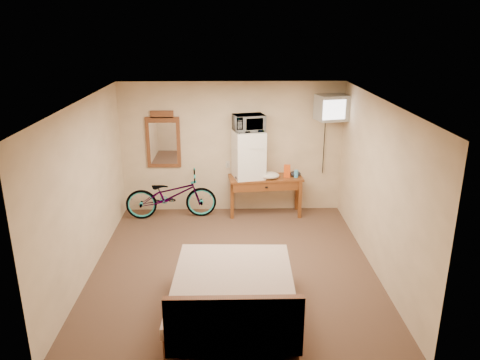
{
  "coord_description": "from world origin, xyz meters",
  "views": [
    {
      "loc": [
        -0.04,
        -6.32,
        3.51
      ],
      "look_at": [
        0.11,
        0.46,
        1.22
      ],
      "focal_mm": 35.0,
      "sensor_mm": 36.0,
      "label": 1
    }
  ],
  "objects_px": {
    "blue_cup": "(296,174)",
    "crt_television": "(332,108)",
    "wall_mirror": "(163,140)",
    "bicycle": "(171,195)",
    "desk": "(266,183)",
    "microwave": "(249,123)",
    "mini_fridge": "(249,154)",
    "bed": "(233,300)"
  },
  "relations": [
    {
      "from": "blue_cup",
      "to": "crt_television",
      "type": "bearing_deg",
      "value": 2.41
    },
    {
      "from": "wall_mirror",
      "to": "bicycle",
      "type": "xyz_separation_m",
      "value": [
        0.14,
        -0.36,
        -0.97
      ]
    },
    {
      "from": "desk",
      "to": "microwave",
      "type": "relative_size",
      "value": 2.59
    },
    {
      "from": "mini_fridge",
      "to": "bed",
      "type": "relative_size",
      "value": 0.44
    },
    {
      "from": "desk",
      "to": "wall_mirror",
      "type": "xyz_separation_m",
      "value": [
        -1.92,
        0.27,
        0.78
      ]
    },
    {
      "from": "mini_fridge",
      "to": "blue_cup",
      "type": "height_order",
      "value": "mini_fridge"
    },
    {
      "from": "blue_cup",
      "to": "crt_television",
      "type": "distance_m",
      "value": 1.38
    },
    {
      "from": "mini_fridge",
      "to": "wall_mirror",
      "type": "xyz_separation_m",
      "value": [
        -1.6,
        0.24,
        0.22
      ]
    },
    {
      "from": "wall_mirror",
      "to": "blue_cup",
      "type": "bearing_deg",
      "value": -6.34
    },
    {
      "from": "microwave",
      "to": "blue_cup",
      "type": "bearing_deg",
      "value": -16.29
    },
    {
      "from": "crt_television",
      "to": "bed",
      "type": "bearing_deg",
      "value": -118.07
    },
    {
      "from": "crt_television",
      "to": "wall_mirror",
      "type": "height_order",
      "value": "crt_television"
    },
    {
      "from": "bed",
      "to": "desk",
      "type": "bearing_deg",
      "value": 79.17
    },
    {
      "from": "microwave",
      "to": "wall_mirror",
      "type": "bearing_deg",
      "value": 157.46
    },
    {
      "from": "desk",
      "to": "bed",
      "type": "xyz_separation_m",
      "value": [
        -0.65,
        -3.38,
        -0.34
      ]
    },
    {
      "from": "bicycle",
      "to": "desk",
      "type": "bearing_deg",
      "value": -92.44
    },
    {
      "from": "mini_fridge",
      "to": "crt_television",
      "type": "bearing_deg",
      "value": -0.42
    },
    {
      "from": "mini_fridge",
      "to": "crt_television",
      "type": "xyz_separation_m",
      "value": [
        1.49,
        -0.01,
        0.87
      ]
    },
    {
      "from": "desk",
      "to": "microwave",
      "type": "xyz_separation_m",
      "value": [
        -0.32,
        0.03,
        1.15
      ]
    },
    {
      "from": "mini_fridge",
      "to": "bicycle",
      "type": "relative_size",
      "value": 0.52
    },
    {
      "from": "desk",
      "to": "bicycle",
      "type": "relative_size",
      "value": 0.84
    },
    {
      "from": "mini_fridge",
      "to": "wall_mirror",
      "type": "relative_size",
      "value": 0.82
    },
    {
      "from": "bicycle",
      "to": "bed",
      "type": "distance_m",
      "value": 3.48
    },
    {
      "from": "blue_cup",
      "to": "bed",
      "type": "height_order",
      "value": "bed"
    },
    {
      "from": "blue_cup",
      "to": "desk",
      "type": "bearing_deg",
      "value": 179.6
    },
    {
      "from": "crt_television",
      "to": "mini_fridge",
      "type": "bearing_deg",
      "value": 179.58
    },
    {
      "from": "blue_cup",
      "to": "bed",
      "type": "distance_m",
      "value": 3.62
    },
    {
      "from": "desk",
      "to": "mini_fridge",
      "type": "relative_size",
      "value": 1.6
    },
    {
      "from": "desk",
      "to": "microwave",
      "type": "bearing_deg",
      "value": 174.33
    },
    {
      "from": "microwave",
      "to": "bed",
      "type": "bearing_deg",
      "value": -109.37
    },
    {
      "from": "blue_cup",
      "to": "crt_television",
      "type": "xyz_separation_m",
      "value": [
        0.6,
        0.03,
        1.24
      ]
    },
    {
      "from": "wall_mirror",
      "to": "mini_fridge",
      "type": "bearing_deg",
      "value": -8.58
    },
    {
      "from": "microwave",
      "to": "wall_mirror",
      "type": "height_order",
      "value": "wall_mirror"
    },
    {
      "from": "wall_mirror",
      "to": "bicycle",
      "type": "distance_m",
      "value": 1.04
    },
    {
      "from": "microwave",
      "to": "bicycle",
      "type": "bearing_deg",
      "value": 170.72
    },
    {
      "from": "microwave",
      "to": "bed",
      "type": "xyz_separation_m",
      "value": [
        -0.32,
        -3.41,
        -1.49
      ]
    },
    {
      "from": "mini_fridge",
      "to": "bicycle",
      "type": "bearing_deg",
      "value": -175.31
    },
    {
      "from": "microwave",
      "to": "blue_cup",
      "type": "xyz_separation_m",
      "value": [
        0.89,
        -0.04,
        -0.97
      ]
    },
    {
      "from": "desk",
      "to": "mini_fridge",
      "type": "height_order",
      "value": "mini_fridge"
    },
    {
      "from": "wall_mirror",
      "to": "crt_television",
      "type": "bearing_deg",
      "value": -4.66
    },
    {
      "from": "mini_fridge",
      "to": "crt_television",
      "type": "distance_m",
      "value": 1.72
    },
    {
      "from": "desk",
      "to": "bed",
      "type": "relative_size",
      "value": 0.71
    }
  ]
}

